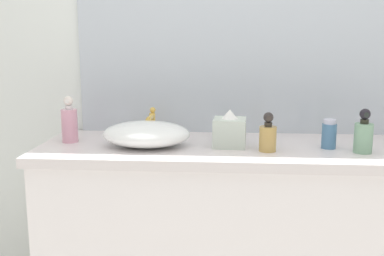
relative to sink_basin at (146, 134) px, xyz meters
name	(u,v)px	position (x,y,z in m)	size (l,w,h in m)	color
bathroom_wall_rear	(233,56)	(0.38, 0.38, 0.32)	(6.00, 0.06, 2.60)	silver
vanity_counter	(235,242)	(0.40, 0.05, -0.51)	(1.76, 0.58, 0.92)	white
wall_mirror_panel	(237,27)	(0.40, 0.34, 0.46)	(1.57, 0.01, 1.04)	#B2BCC6
sink_basin	(146,134)	(0.00, 0.00, 0.00)	(0.38, 0.28, 0.11)	white
faucet	(152,121)	(0.00, 0.15, 0.03)	(0.03, 0.15, 0.15)	gold
soap_dispenser	(364,135)	(0.92, -0.05, 0.02)	(0.08, 0.08, 0.19)	gray
lotion_bottle	(329,134)	(0.79, 0.02, 0.01)	(0.06, 0.06, 0.13)	teal
perfume_bottle	(268,136)	(0.52, -0.05, 0.01)	(0.07, 0.07, 0.17)	tan
spray_can	(69,123)	(-0.37, 0.07, 0.03)	(0.07, 0.07, 0.21)	pink
tissue_box	(230,131)	(0.36, 0.03, 0.01)	(0.15, 0.15, 0.16)	beige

